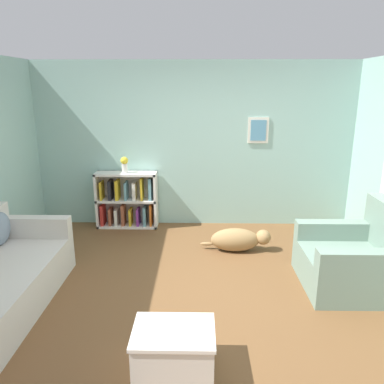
{
  "coord_description": "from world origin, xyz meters",
  "views": [
    {
      "loc": [
        0.08,
        -3.7,
        2.21
      ],
      "look_at": [
        0.0,
        0.4,
        1.05
      ],
      "focal_mm": 35.0,
      "sensor_mm": 36.0,
      "label": 1
    }
  ],
  "objects": [
    {
      "name": "recliner_chair",
      "position": [
        1.86,
        0.19,
        0.32
      ],
      "size": [
        1.03,
        1.03,
        0.96
      ],
      "color": "gray",
      "rests_on": "ground_plane"
    },
    {
      "name": "ground_plane",
      "position": [
        0.0,
        0.0,
        0.0
      ],
      "size": [
        14.0,
        14.0,
        0.0
      ],
      "primitive_type": "plane",
      "color": "brown"
    },
    {
      "name": "wall_back",
      "position": [
        0.0,
        2.25,
        1.3
      ],
      "size": [
        5.6,
        0.13,
        2.6
      ],
      "color": "#93BCB2",
      "rests_on": "ground_plane"
    },
    {
      "name": "dog",
      "position": [
        0.63,
        1.12,
        0.17
      ],
      "size": [
        0.98,
        0.29,
        0.33
      ],
      "color": "#9E7A4C",
      "rests_on": "ground_plane"
    },
    {
      "name": "vase",
      "position": [
        -1.09,
        2.03,
        1.04
      ],
      "size": [
        0.12,
        0.12,
        0.25
      ],
      "color": "silver",
      "rests_on": "bookshelf"
    },
    {
      "name": "bookshelf",
      "position": [
        -1.08,
        2.05,
        0.42
      ],
      "size": [
        0.97,
        0.29,
        0.9
      ],
      "color": "silver",
      "rests_on": "ground_plane"
    },
    {
      "name": "coffee_table",
      "position": [
        -0.11,
        -1.19,
        0.2
      ],
      "size": [
        0.65,
        0.47,
        0.38
      ],
      "color": "silver",
      "rests_on": "ground_plane"
    }
  ]
}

